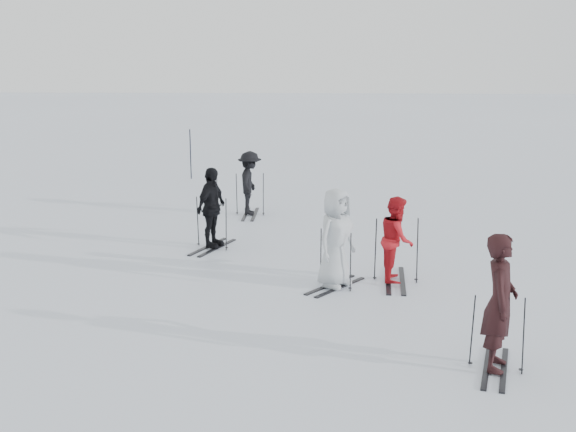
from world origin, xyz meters
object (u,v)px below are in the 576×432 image
object	(u,v)px
skier_uphill_far	(250,184)
skier_grey	(336,239)
skier_red	(397,240)
piste_marker	(191,154)
skier_uphill_left	(211,209)
skier_near_dark	(500,304)

from	to	relation	value
skier_uphill_far	skier_grey	bearing A→B (deg)	-159.43
skier_red	piste_marker	distance (m)	12.77
skier_red	skier_uphill_left	bearing A→B (deg)	64.79
skier_near_dark	skier_grey	bearing A→B (deg)	47.65
skier_red	piste_marker	xyz separation A→B (m)	(-6.00, 11.27, 0.03)
skier_red	piste_marker	bearing A→B (deg)	32.84
skier_near_dark	skier_red	bearing A→B (deg)	30.29
skier_near_dark	skier_uphill_far	world-z (taller)	skier_near_dark
skier_uphill_far	skier_near_dark	bearing A→B (deg)	-154.78
skier_near_dark	skier_red	xyz separation A→B (m)	(-1.01, 4.00, -0.15)
skier_red	skier_uphill_far	xyz separation A→B (m)	(-3.41, 5.72, 0.03)
skier_grey	skier_uphill_far	bearing A→B (deg)	57.88
skier_uphill_left	skier_grey	bearing A→B (deg)	-111.60
skier_grey	skier_uphill_far	size ratio (longest dim) A/B	1.10
skier_near_dark	skier_uphill_far	bearing A→B (deg)	40.52
skier_uphill_left	piste_marker	size ratio (longest dim) A/B	1.06
skier_uphill_far	piste_marker	bearing A→B (deg)	25.80
skier_grey	piste_marker	xyz separation A→B (m)	(-4.79, 11.66, -0.08)
skier_uphill_left	skier_uphill_far	world-z (taller)	skier_uphill_left
skier_red	skier_grey	size ratio (longest dim) A/B	0.88
skier_grey	skier_near_dark	bearing A→B (deg)	-110.33
skier_uphill_left	piste_marker	distance (m)	9.19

